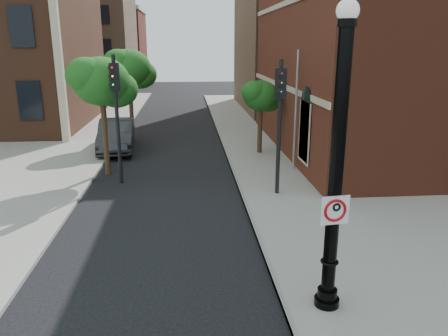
{
  "coord_description": "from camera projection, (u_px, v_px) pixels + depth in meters",
  "views": [
    {
      "loc": [
        0.02,
        -8.68,
        5.57
      ],
      "look_at": [
        0.95,
        2.0,
        2.52
      ],
      "focal_mm": 35.0,
      "sensor_mm": 36.0,
      "label": 1
    }
  ],
  "objects": [
    {
      "name": "ground",
      "position": [
        190.0,
        300.0,
        9.84
      ],
      "size": [
        120.0,
        120.0,
        0.0
      ],
      "primitive_type": "plane",
      "color": "black",
      "rests_on": "ground"
    },
    {
      "name": "sidewalk_right",
      "position": [
        319.0,
        170.0,
        19.9
      ],
      "size": [
        8.0,
        60.0,
        0.12
      ],
      "primitive_type": "cube",
      "color": "gray",
      "rests_on": "ground"
    },
    {
      "name": "sidewalk_left",
      "position": [
        37.0,
        139.0,
        26.33
      ],
      "size": [
        10.0,
        50.0,
        0.12
      ],
      "primitive_type": "cube",
      "color": "gray",
      "rests_on": "ground"
    },
    {
      "name": "curb_edge",
      "position": [
        233.0,
        171.0,
        19.57
      ],
      "size": [
        0.1,
        60.0,
        0.14
      ],
      "primitive_type": "cube",
      "color": "gray",
      "rests_on": "ground"
    },
    {
      "name": "bg_building_tan_a",
      "position": [
        78.0,
        40.0,
        49.38
      ],
      "size": [
        12.0,
        12.0,
        12.0
      ],
      "primitive_type": "cube",
      "color": "#845F48",
      "rests_on": "ground"
    },
    {
      "name": "bg_building_red",
      "position": [
        102.0,
        48.0,
        63.07
      ],
      "size": [
        12.0,
        12.0,
        10.0
      ],
      "primitive_type": "cube",
      "color": "maroon",
      "rests_on": "ground"
    },
    {
      "name": "bg_building_tan_b",
      "position": [
        368.0,
        27.0,
        38.0
      ],
      "size": [
        22.0,
        14.0,
        14.0
      ],
      "primitive_type": "cube",
      "color": "#845F48",
      "rests_on": "ground"
    },
    {
      "name": "lamppost",
      "position": [
        335.0,
        181.0,
        8.71
      ],
      "size": [
        0.54,
        0.54,
        6.36
      ],
      "color": "black",
      "rests_on": "ground"
    },
    {
      "name": "no_parking_sign",
      "position": [
        335.0,
        210.0,
        8.7
      ],
      "size": [
        0.6,
        0.12,
        0.61
      ],
      "rotation": [
        0.0,
        0.0,
        0.12
      ],
      "color": "white",
      "rests_on": "ground"
    },
    {
      "name": "parked_car",
      "position": [
        117.0,
        135.0,
        23.57
      ],
      "size": [
        2.17,
        5.18,
        1.66
      ],
      "primitive_type": "imported",
      "rotation": [
        0.0,
        0.0,
        0.08
      ],
      "color": "#29292E",
      "rests_on": "ground"
    },
    {
      "name": "traffic_signal_left",
      "position": [
        116.0,
        98.0,
        17.25
      ],
      "size": [
        0.42,
        0.46,
        5.2
      ],
      "rotation": [
        0.0,
        0.0,
        0.42
      ],
      "color": "black",
      "rests_on": "ground"
    },
    {
      "name": "traffic_signal_right",
      "position": [
        280.0,
        106.0,
        15.69
      ],
      "size": [
        0.38,
        0.44,
        5.07
      ],
      "rotation": [
        0.0,
        0.0,
        0.26
      ],
      "color": "black",
      "rests_on": "ground"
    },
    {
      "name": "utility_pole",
      "position": [
        296.0,
        113.0,
        19.03
      ],
      "size": [
        0.11,
        0.11,
        5.36
      ],
      "primitive_type": "cylinder",
      "color": "#999999",
      "rests_on": "ground"
    },
    {
      "name": "street_tree_a",
      "position": [
        102.0,
        83.0,
        18.29
      ],
      "size": [
        2.82,
        2.55,
        5.09
      ],
      "color": "#302113",
      "rests_on": "ground"
    },
    {
      "name": "street_tree_b",
      "position": [
        130.0,
        69.0,
        24.91
      ],
      "size": [
        2.96,
        2.68,
        5.33
      ],
      "color": "#302113",
      "rests_on": "ground"
    },
    {
      "name": "street_tree_c",
      "position": [
        261.0,
        97.0,
        22.08
      ],
      "size": [
        2.13,
        1.92,
        3.83
      ],
      "color": "#302113",
      "rests_on": "ground"
    }
  ]
}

